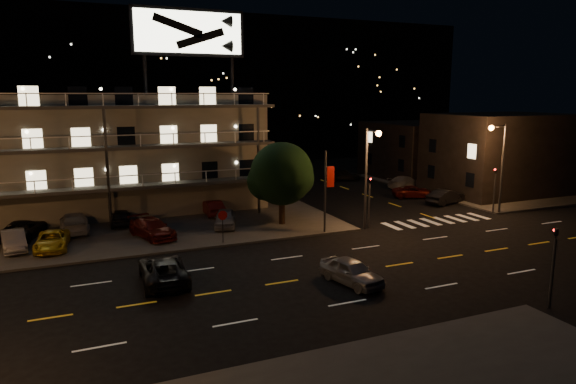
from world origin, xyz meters
name	(u,v)px	position (x,y,z in m)	size (l,w,h in m)	color
ground	(314,278)	(0.00, 0.00, 0.00)	(140.00, 140.00, 0.00)	black
curb_nw	(57,222)	(-14.00, 20.00, 0.07)	(44.00, 24.00, 0.15)	#3B3B39
curb_ne	(471,186)	(30.00, 20.00, 0.07)	(16.00, 24.00, 0.15)	#3B3B39
motel	(102,152)	(-9.94, 23.88, 5.34)	(28.00, 13.80, 18.10)	gray
side_bldg_front	(500,154)	(29.99, 16.00, 4.25)	(14.06, 10.00, 8.50)	black
side_bldg_back	(429,150)	(29.99, 28.00, 3.50)	(14.06, 12.00, 7.00)	black
hill_backdrop	(108,88)	(-5.94, 68.78, 11.55)	(120.00, 25.00, 24.00)	black
streetlight_nc	(369,168)	(8.50, 7.94, 4.96)	(0.44, 1.92, 8.00)	#2D2D30
streetlight_ne	(500,159)	(22.14, 8.30, 4.96)	(1.92, 0.44, 8.00)	#2D2D30
signal_nw	(369,197)	(9.00, 8.50, 2.57)	(0.20, 0.27, 4.60)	#2D2D30
signal_sw	(554,259)	(9.00, -8.50, 2.57)	(0.20, 0.27, 4.60)	#2D2D30
signal_ne	(495,185)	(22.00, 8.50, 2.57)	(0.27, 0.20, 4.60)	#2D2D30
banner_north	(326,190)	(5.09, 8.40, 3.43)	(0.83, 0.16, 6.40)	#2D2D30
stop_sign	(223,221)	(-3.00, 8.57, 1.71)	(0.91, 0.11, 2.61)	#2D2D30
tree	(281,176)	(2.89, 12.01, 4.11)	(5.30, 5.10, 6.67)	black
lot_car_1	(14,240)	(-16.53, 12.42, 0.81)	(1.41, 4.03, 1.33)	gray
lot_car_2	(52,241)	(-14.16, 11.57, 0.76)	(2.02, 4.38, 1.22)	#BF9E11
lot_car_3	(152,228)	(-7.43, 11.94, 0.84)	(1.94, 4.78, 1.39)	#52100B
lot_car_4	(225,218)	(-1.59, 12.89, 0.83)	(1.61, 4.01, 1.37)	gray
lot_car_6	(23,229)	(-16.19, 15.53, 0.82)	(2.22, 4.82, 1.34)	black
lot_car_7	(74,222)	(-12.68, 15.84, 0.89)	(2.09, 5.13, 1.49)	gray
lot_car_8	(121,217)	(-9.19, 16.74, 0.80)	(1.53, 3.80, 1.30)	black
lot_car_9	(212,207)	(-1.48, 17.33, 0.80)	(1.38, 3.96, 1.30)	#52100B
side_car_0	(446,197)	(20.77, 13.40, 0.72)	(1.53, 4.39, 1.45)	black
side_car_1	(414,192)	(19.87, 17.23, 0.61)	(2.02, 4.38, 1.22)	#52100B
side_car_2	(405,182)	(22.25, 22.15, 0.70)	(1.96, 4.82, 1.40)	gray
side_car_3	(343,175)	(18.39, 29.62, 0.73)	(1.72, 4.28, 1.46)	black
road_car_east	(351,271)	(1.56, -1.66, 0.72)	(1.69, 4.20, 1.43)	gray
road_car_west	(163,270)	(-8.18, 2.69, 0.74)	(2.45, 5.31, 1.47)	black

